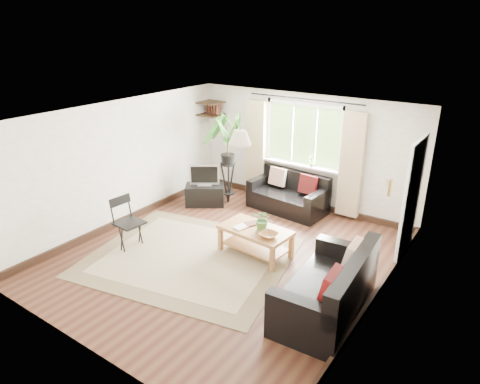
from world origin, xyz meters
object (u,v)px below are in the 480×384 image
Objects in this scene: coffee_table at (255,241)px; palm_stand at (228,160)px; folding_chair at (130,224)px; sofa_right at (326,284)px; sofa_back at (288,193)px; tv_stand at (205,195)px.

palm_stand is at bearing 137.37° from coffee_table.
palm_stand is 2.69m from folding_chair.
sofa_right is 1.99× the size of folding_chair.
folding_chair reaches higher than coffee_table.
sofa_back is at bearing 102.86° from coffee_table.
folding_chair is (-1.48, -2.99, 0.08)m from sofa_back.
tv_stand is (-2.07, 1.21, -0.02)m from coffee_table.
sofa_right reaches higher than tv_stand.
coffee_table is 2.40m from tv_stand.
coffee_table is 2.20m from folding_chair.
sofa_back is at bearing -21.79° from folding_chair.
sofa_right is 1.80m from coffee_table.
sofa_right is 3.56m from folding_chair.
sofa_back is at bearing 15.63° from palm_stand.
sofa_back is 1.95× the size of tv_stand.
palm_stand is (-3.35, 2.35, 0.54)m from sofa_right.
folding_chair is at bearing -151.63° from coffee_table.
sofa_back is 1.80m from tv_stand.
sofa_right is 0.94× the size of palm_stand.
coffee_table is 2.46m from palm_stand.
coffee_table is at bearing -118.41° from sofa_right.
palm_stand is at bearing 0.28° from folding_chair.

